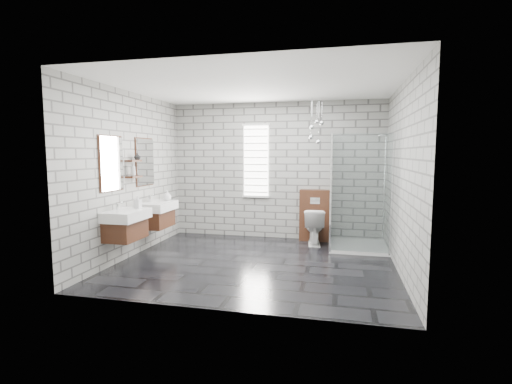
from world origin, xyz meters
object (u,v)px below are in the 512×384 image
(vanity_right, at_px, (155,207))
(cistern_panel, at_px, (315,215))
(toilet, at_px, (314,226))
(vanity_left, at_px, (124,216))
(shower_enclosure, at_px, (353,221))

(vanity_right, relative_size, cistern_panel, 1.57)
(vanity_right, distance_m, toilet, 2.92)
(vanity_left, relative_size, vanity_right, 1.00)
(cistern_panel, bearing_deg, shower_enclosure, -36.41)
(vanity_left, xyz_separation_m, vanity_right, (0.00, 0.97, 0.00))
(vanity_right, height_order, toilet, vanity_right)
(vanity_right, xyz_separation_m, cistern_panel, (2.71, 1.29, -0.26))
(vanity_right, height_order, shower_enclosure, shower_enclosure)
(cistern_panel, xyz_separation_m, toilet, (0.00, -0.28, -0.16))
(toilet, bearing_deg, cistern_panel, -95.21)
(shower_enclosure, distance_m, toilet, 0.76)
(vanity_left, height_order, toilet, vanity_left)
(vanity_right, bearing_deg, vanity_left, -90.00)
(vanity_left, xyz_separation_m, shower_enclosure, (3.41, 1.75, -0.25))
(vanity_left, distance_m, shower_enclosure, 3.84)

